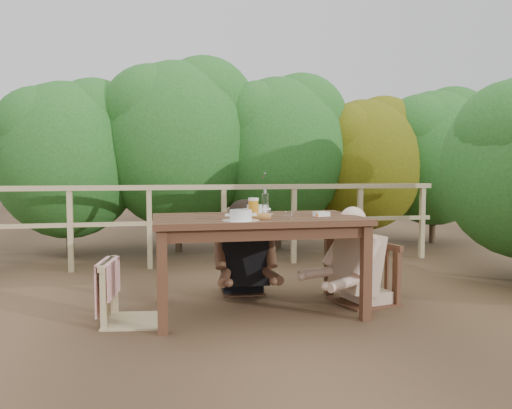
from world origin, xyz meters
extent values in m
plane|color=brown|center=(0.00, 0.00, 0.00)|extent=(60.00, 60.00, 0.00)
cube|color=#412617|center=(0.00, 0.00, 0.39)|extent=(1.71, 0.96, 0.79)
cube|color=tan|center=(-1.00, -0.08, 0.46)|extent=(0.52, 0.52, 0.92)
cube|color=#412617|center=(-0.01, 0.67, 0.41)|extent=(0.43, 0.43, 0.82)
cube|color=#412617|center=(0.99, 0.09, 0.50)|extent=(0.59, 0.59, 1.00)
cube|color=tan|center=(0.00, 2.00, 0.51)|extent=(5.60, 0.10, 1.01)
cylinder|color=white|center=(-0.19, -0.28, 0.84)|extent=(0.29, 0.29, 0.10)
cylinder|color=white|center=(0.04, 0.20, 0.84)|extent=(0.29, 0.29, 0.10)
ellipsoid|color=#9B5E2D|center=(0.00, -0.24, 0.82)|extent=(0.12, 0.09, 0.07)
cylinder|color=gold|center=(-0.03, 0.02, 0.87)|extent=(0.09, 0.09, 0.17)
cylinder|color=white|center=(0.08, 0.04, 0.92)|extent=(0.06, 0.06, 0.25)
cylinder|color=white|center=(0.21, -0.23, 0.83)|extent=(0.06, 0.06, 0.08)
cube|color=white|center=(0.53, -0.10, 0.82)|extent=(0.14, 0.12, 0.05)
camera|label=1|loc=(-0.83, -3.95, 1.19)|focal=34.20mm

